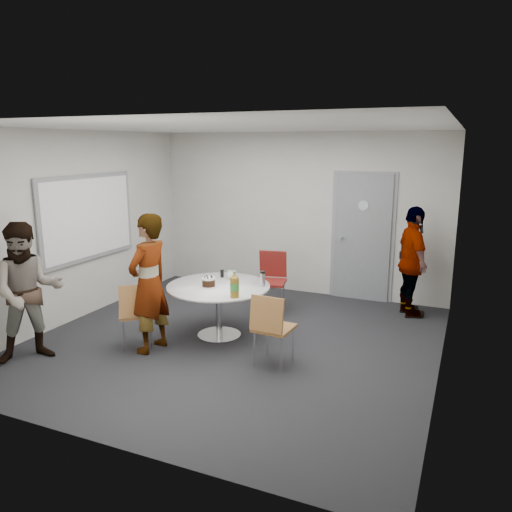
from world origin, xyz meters
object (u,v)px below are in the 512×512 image
at_px(chair_far, 272,275).
at_px(person_right, 412,262).
at_px(table, 220,292).
at_px(chair_near_right, 271,323).
at_px(chair_near_left, 136,309).
at_px(person_left, 28,292).
at_px(person_main, 149,283).
at_px(door, 362,238).
at_px(whiteboard, 88,218).

distance_m(chair_far, person_right, 2.08).
bearing_deg(table, chair_near_right, -31.89).
height_order(chair_near_left, person_left, person_left).
height_order(person_left, person_right, person_left).
relative_size(person_main, person_left, 1.04).
distance_m(door, person_main, 3.68).
height_order(chair_near_left, chair_far, chair_far).
bearing_deg(chair_far, person_left, 43.87).
height_order(table, chair_far, table).
bearing_deg(chair_far, chair_near_right, 100.05).
bearing_deg(person_right, person_main, 107.57).
xyz_separation_m(door, person_right, (0.85, -0.53, -0.21)).
xyz_separation_m(table, person_right, (2.19, 1.88, 0.20)).
xyz_separation_m(door, person_main, (-1.92, -3.13, -0.17)).
distance_m(person_main, person_right, 3.80).
relative_size(door, whiteboard, 1.12).
xyz_separation_m(person_main, person_right, (2.77, 2.60, -0.04)).
bearing_deg(chair_near_right, chair_far, 114.71).
bearing_deg(chair_far, person_right, -174.61).
height_order(table, person_right, person_right).
bearing_deg(person_main, table, 146.83).
bearing_deg(chair_near_right, chair_near_left, -170.52).
relative_size(table, chair_near_left, 1.57).
bearing_deg(chair_far, door, -146.30).
bearing_deg(chair_far, chair_near_left, 53.36).
relative_size(chair_near_left, person_left, 0.52).
bearing_deg(person_main, whiteboard, -111.89).
distance_m(chair_near_left, person_left, 1.24).
height_order(table, chair_near_left, table).
xyz_separation_m(table, person_main, (-0.58, -0.72, 0.24)).
bearing_deg(table, chair_far, 80.40).
distance_m(door, person_left, 4.97).
height_order(chair_near_right, person_main, person_main).
distance_m(door, whiteboard, 4.25).
bearing_deg(person_main, chair_near_left, -65.39).
bearing_deg(person_left, chair_near_left, -12.13).
relative_size(chair_near_right, person_right, 0.53).
distance_m(chair_near_right, person_right, 2.78).
bearing_deg(chair_near_right, whiteboard, 170.36).
height_order(whiteboard, chair_near_right, whiteboard).
relative_size(chair_near_left, person_right, 0.53).
relative_size(table, person_right, 0.82).
relative_size(whiteboard, person_main, 1.11).
xyz_separation_m(chair_near_right, person_left, (-2.67, -0.91, 0.30)).
bearing_deg(person_left, person_right, -8.22).
height_order(table, person_left, person_left).
bearing_deg(chair_near_right, person_right, 66.68).
bearing_deg(table, whiteboard, 176.68).
bearing_deg(table, person_right, 40.62).
bearing_deg(chair_far, person_main, 56.81).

